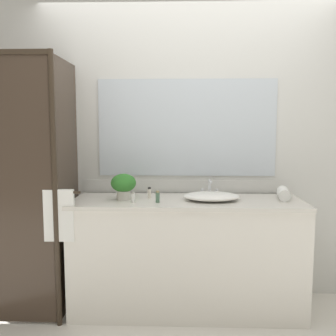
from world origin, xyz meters
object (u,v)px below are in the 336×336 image
(amenity_bottle_shampoo, at_px, (133,198))
(amenity_bottle_body_wash, at_px, (158,197))
(sink_basin, at_px, (211,196))
(faucet, at_px, (210,190))
(potted_plant, at_px, (123,185))
(amenity_bottle_lotion, at_px, (149,193))
(rolled_towel_near_edge, at_px, (283,193))

(amenity_bottle_shampoo, relative_size, amenity_bottle_body_wash, 0.90)
(sink_basin, distance_m, faucet, 0.17)
(sink_basin, xyz_separation_m, potted_plant, (-0.69, -0.00, 0.09))
(sink_basin, distance_m, potted_plant, 0.69)
(sink_basin, bearing_deg, potted_plant, -179.78)
(sink_basin, relative_size, amenity_bottle_body_wash, 4.96)
(amenity_bottle_lotion, distance_m, rolled_towel_near_edge, 1.06)
(sink_basin, relative_size, faucet, 2.60)
(rolled_towel_near_edge, bearing_deg, amenity_bottle_body_wash, -170.82)
(potted_plant, bearing_deg, sink_basin, 0.22)
(amenity_bottle_body_wash, xyz_separation_m, rolled_towel_near_edge, (0.98, 0.16, 0.00))
(faucet, distance_m, amenity_bottle_shampoo, 0.66)
(faucet, height_order, potted_plant, potted_plant)
(amenity_bottle_body_wash, relative_size, rolled_towel_near_edge, 0.40)
(amenity_bottle_shampoo, distance_m, amenity_bottle_lotion, 0.21)
(amenity_bottle_body_wash, distance_m, amenity_bottle_lotion, 0.18)
(faucet, bearing_deg, sink_basin, -90.00)
(rolled_towel_near_edge, bearing_deg, amenity_bottle_shampoo, -171.64)
(amenity_bottle_body_wash, bearing_deg, amenity_bottle_shampoo, -176.11)
(amenity_bottle_shampoo, height_order, rolled_towel_near_edge, rolled_towel_near_edge)
(sink_basin, bearing_deg, amenity_bottle_lotion, 172.86)
(potted_plant, relative_size, amenity_bottle_body_wash, 2.29)
(sink_basin, xyz_separation_m, faucet, (0.00, 0.17, 0.02))
(amenity_bottle_lotion, bearing_deg, amenity_bottle_shampoo, -120.73)
(faucet, xyz_separation_m, rolled_towel_near_edge, (0.57, -0.12, -0.00))
(amenity_bottle_lotion, height_order, rolled_towel_near_edge, rolled_towel_near_edge)
(rolled_towel_near_edge, bearing_deg, potted_plant, -177.45)
(sink_basin, height_order, potted_plant, potted_plant)
(potted_plant, bearing_deg, faucet, 14.27)
(amenity_bottle_shampoo, xyz_separation_m, amenity_bottle_lotion, (0.11, 0.18, 0.00))
(rolled_towel_near_edge, bearing_deg, sink_basin, -174.65)
(amenity_bottle_shampoo, xyz_separation_m, amenity_bottle_body_wash, (0.18, 0.01, 0.00))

